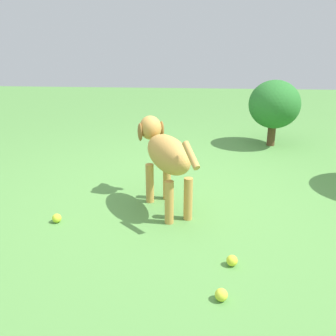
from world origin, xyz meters
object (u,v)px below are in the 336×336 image
tennis_ball_1 (232,261)px  tennis_ball_0 (221,295)px  dog (165,153)px  tennis_ball_2 (57,218)px

tennis_ball_1 → tennis_ball_0: bearing=165.5°
dog → tennis_ball_2: size_ratio=13.58×
tennis_ball_2 → tennis_ball_0: bearing=-122.9°
tennis_ball_0 → tennis_ball_2: bearing=57.1°
dog → tennis_ball_0: dog is taller
tennis_ball_1 → tennis_ball_2: same height
tennis_ball_0 → tennis_ball_1: size_ratio=1.00×
dog → tennis_ball_0: (-1.05, -0.38, -0.41)m
tennis_ball_0 → tennis_ball_1: same height
tennis_ball_0 → tennis_ball_2: size_ratio=1.00×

